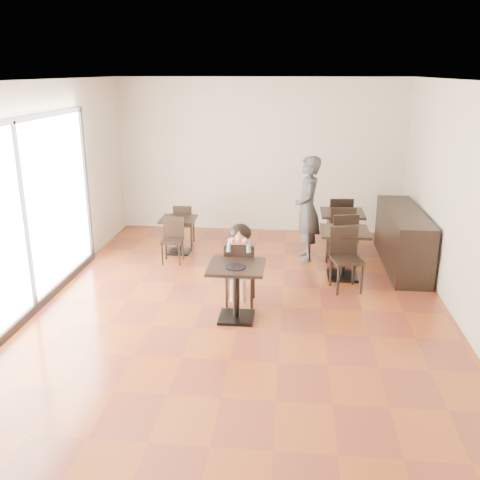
# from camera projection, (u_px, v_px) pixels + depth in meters

# --- Properties ---
(floor) EXTENTS (6.00, 8.00, 0.01)m
(floor) POSITION_uv_depth(u_px,v_px,m) (242.00, 306.00, 7.90)
(floor) COLOR brown
(floor) RESTS_ON ground
(ceiling) EXTENTS (6.00, 8.00, 0.01)m
(ceiling) POSITION_uv_depth(u_px,v_px,m) (242.00, 80.00, 6.93)
(ceiling) COLOR white
(ceiling) RESTS_ON floor
(wall_back) EXTENTS (6.00, 0.01, 3.20)m
(wall_back) POSITION_uv_depth(u_px,v_px,m) (260.00, 156.00, 11.21)
(wall_back) COLOR beige
(wall_back) RESTS_ON floor
(wall_front) EXTENTS (6.00, 0.01, 3.20)m
(wall_front) POSITION_uv_depth(u_px,v_px,m) (186.00, 337.00, 3.63)
(wall_front) COLOR beige
(wall_front) RESTS_ON floor
(wall_left) EXTENTS (0.01, 8.00, 3.20)m
(wall_left) POSITION_uv_depth(u_px,v_px,m) (35.00, 195.00, 7.70)
(wall_left) COLOR beige
(wall_left) RESTS_ON floor
(wall_right) EXTENTS (0.01, 8.00, 3.20)m
(wall_right) POSITION_uv_depth(u_px,v_px,m) (465.00, 205.00, 7.13)
(wall_right) COLOR beige
(wall_right) RESTS_ON floor
(storefront_window) EXTENTS (0.04, 4.50, 2.60)m
(storefront_window) POSITION_uv_depth(u_px,v_px,m) (22.00, 218.00, 7.29)
(storefront_window) COLOR white
(storefront_window) RESTS_ON floor
(child_table) EXTENTS (0.76, 0.76, 0.80)m
(child_table) POSITION_uv_depth(u_px,v_px,m) (236.00, 292.00, 7.37)
(child_table) COLOR black
(child_table) RESTS_ON floor
(child_chair) EXTENTS (0.43, 0.43, 0.96)m
(child_chair) POSITION_uv_depth(u_px,v_px,m) (240.00, 272.00, 7.87)
(child_chair) COLOR black
(child_chair) RESTS_ON floor
(child) EXTENTS (0.43, 0.61, 1.21)m
(child) POSITION_uv_depth(u_px,v_px,m) (240.00, 265.00, 7.83)
(child) COLOR gray
(child) RESTS_ON child_chair
(plate) EXTENTS (0.27, 0.27, 0.02)m
(plate) POSITION_uv_depth(u_px,v_px,m) (236.00, 267.00, 7.15)
(plate) COLOR black
(plate) RESTS_ON child_table
(pizza_slice) EXTENTS (0.28, 0.22, 0.06)m
(pizza_slice) POSITION_uv_depth(u_px,v_px,m) (239.00, 240.00, 7.51)
(pizza_slice) COLOR #F0BB81
(pizza_slice) RESTS_ON child
(adult_patron) EXTENTS (0.50, 0.72, 1.90)m
(adult_patron) POSITION_uv_depth(u_px,v_px,m) (308.00, 209.00, 9.59)
(adult_patron) COLOR #38393D
(adult_patron) RESTS_ON floor
(cafe_table_mid) EXTENTS (0.94, 0.94, 0.82)m
(cafe_table_mid) POSITION_uv_depth(u_px,v_px,m) (344.00, 254.00, 8.87)
(cafe_table_mid) COLOR black
(cafe_table_mid) RESTS_ON floor
(cafe_table_left) EXTENTS (0.65, 0.65, 0.68)m
(cafe_table_left) POSITION_uv_depth(u_px,v_px,m) (179.00, 235.00, 10.10)
(cafe_table_left) COLOR black
(cafe_table_left) RESTS_ON floor
(cafe_table_back) EXTENTS (0.83, 0.83, 0.83)m
(cafe_table_back) POSITION_uv_depth(u_px,v_px,m) (341.00, 233.00, 9.97)
(cafe_table_back) COLOR black
(cafe_table_back) RESTS_ON floor
(chair_mid_a) EXTENTS (0.54, 0.54, 0.99)m
(chair_mid_a) POSITION_uv_depth(u_px,v_px,m) (341.00, 239.00, 9.36)
(chair_mid_a) COLOR black
(chair_mid_a) RESTS_ON floor
(chair_mid_b) EXTENTS (0.54, 0.54, 0.99)m
(chair_mid_b) POSITION_uv_depth(u_px,v_px,m) (347.00, 260.00, 8.32)
(chair_mid_b) COLOR black
(chair_mid_b) RESTS_ON floor
(chair_left_a) EXTENTS (0.37, 0.37, 0.82)m
(chair_left_a) POSITION_uv_depth(u_px,v_px,m) (184.00, 224.00, 10.61)
(chair_left_a) COLOR black
(chair_left_a) RESTS_ON floor
(chair_left_b) EXTENTS (0.37, 0.37, 0.82)m
(chair_left_b) POSITION_uv_depth(u_px,v_px,m) (172.00, 241.00, 9.56)
(chair_left_b) COLOR black
(chair_left_b) RESTS_ON floor
(chair_back_a) EXTENTS (0.48, 0.48, 1.00)m
(chair_back_a) POSITION_uv_depth(u_px,v_px,m) (339.00, 221.00, 10.47)
(chair_back_a) COLOR black
(chair_back_a) RESTS_ON floor
(chair_back_b) EXTENTS (0.48, 0.48, 1.00)m
(chair_back_b) POSITION_uv_depth(u_px,v_px,m) (344.00, 238.00, 9.42)
(chair_back_b) COLOR black
(chair_back_b) RESTS_ON floor
(service_counter) EXTENTS (0.60, 2.40, 1.00)m
(service_counter) POSITION_uv_depth(u_px,v_px,m) (403.00, 238.00, 9.40)
(service_counter) COLOR black
(service_counter) RESTS_ON floor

